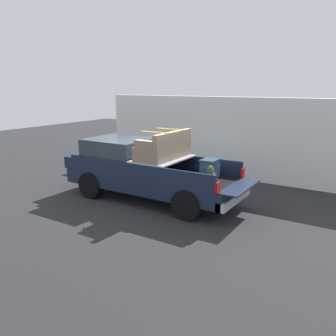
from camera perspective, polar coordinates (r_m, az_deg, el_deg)
The scene contains 3 objects.
ground_plane at distance 10.93m, azimuth -2.68°, elevation -5.22°, with size 40.00×40.00×0.00m, color #262628.
pickup_truck at distance 10.87m, azimuth -4.32°, elevation -0.06°, with size 6.05×2.06×2.23m.
building_facade at distance 13.51m, azimuth 10.39°, elevation 4.98°, with size 11.17×0.36×3.10m, color white.
Camera 1 is at (-5.93, 8.48, 3.51)m, focal length 36.66 mm.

